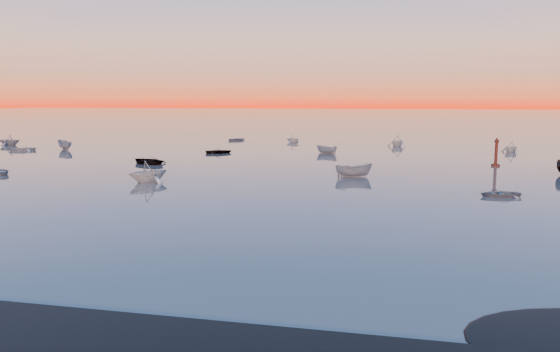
# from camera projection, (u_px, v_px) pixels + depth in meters

# --- Properties ---
(ground) EXTENTS (600.00, 600.00, 0.00)m
(ground) POSITION_uv_depth(u_px,v_px,m) (347.00, 135.00, 120.45)
(ground) COLOR #665C55
(ground) RESTS_ON ground
(mud_lobes) EXTENTS (140.00, 6.00, 0.07)m
(mud_lobes) POSITION_uv_depth(u_px,v_px,m) (110.00, 291.00, 22.86)
(mud_lobes) COLOR black
(mud_lobes) RESTS_ON ground
(moored_fleet) EXTENTS (124.00, 58.00, 1.20)m
(moored_fleet) POSITION_uv_depth(u_px,v_px,m) (313.00, 157.00, 75.04)
(moored_fleet) COLOR silver
(moored_fleet) RESTS_ON ground
(boat_near_center) EXTENTS (2.79, 4.22, 1.35)m
(boat_near_center) POSITION_uv_depth(u_px,v_px,m) (354.00, 177.00, 56.22)
(boat_near_center) COLOR gray
(boat_near_center) RESTS_ON ground
(channel_marker) EXTENTS (1.00, 1.00, 3.55)m
(channel_marker) POSITION_uv_depth(u_px,v_px,m) (496.00, 154.00, 64.99)
(channel_marker) COLOR #42160E
(channel_marker) RESTS_ON ground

